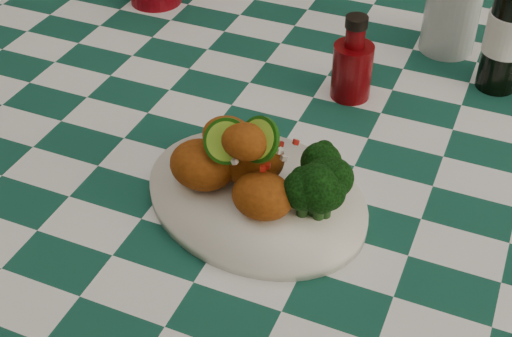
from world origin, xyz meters
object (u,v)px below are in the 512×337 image
at_px(dining_table, 290,303).
at_px(wooden_chair_left, 234,25).
at_px(fried_chicken_pile, 249,159).
at_px(plate, 256,198).
at_px(ketchup_bottle, 353,58).
at_px(beer_bottle, 511,19).
at_px(mason_jar, 452,14).

height_order(dining_table, wooden_chair_left, wooden_chair_left).
bearing_deg(fried_chicken_pile, wooden_chair_left, 115.70).
bearing_deg(plate, wooden_chair_left, 116.15).
relative_size(plate, ketchup_bottle, 2.26).
distance_m(ketchup_bottle, beer_bottle, 0.23).
height_order(fried_chicken_pile, ketchup_bottle, ketchup_bottle).
xyz_separation_m(fried_chicken_pile, wooden_chair_left, (-0.45, 0.94, -0.38)).
xyz_separation_m(fried_chicken_pile, ketchup_bottle, (0.04, 0.27, -0.00)).
bearing_deg(dining_table, wooden_chair_left, 120.62).
distance_m(mason_jar, beer_bottle, 0.13).
relative_size(fried_chicken_pile, ketchup_bottle, 1.20).
bearing_deg(wooden_chair_left, ketchup_bottle, -75.51).
xyz_separation_m(plate, wooden_chair_left, (-0.46, 0.94, -0.32)).
distance_m(dining_table, mason_jar, 0.56).
bearing_deg(dining_table, plate, -86.02).
bearing_deg(fried_chicken_pile, plate, 0.00).
distance_m(plate, mason_jar, 0.49).
distance_m(plate, beer_bottle, 0.46).
distance_m(dining_table, wooden_chair_left, 0.88).
height_order(ketchup_bottle, wooden_chair_left, wooden_chair_left).
height_order(mason_jar, wooden_chair_left, wooden_chair_left).
bearing_deg(fried_chicken_pile, mason_jar, 72.46).
bearing_deg(ketchup_bottle, mason_jar, 61.72).
relative_size(dining_table, beer_bottle, 7.46).
relative_size(ketchup_bottle, wooden_chair_left, 0.14).
bearing_deg(dining_table, beer_bottle, 39.75).
relative_size(plate, wooden_chair_left, 0.31).
relative_size(dining_table, fried_chicken_pile, 10.85).
distance_m(plate, fried_chicken_pile, 0.06).
bearing_deg(beer_bottle, mason_jar, 137.94).
xyz_separation_m(ketchup_bottle, beer_bottle, (0.19, 0.11, 0.05)).
bearing_deg(ketchup_bottle, wooden_chair_left, 126.68).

